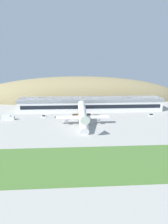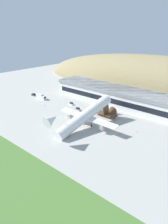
{
  "view_description": "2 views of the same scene",
  "coord_description": "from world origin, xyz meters",
  "px_view_note": "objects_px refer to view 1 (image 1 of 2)",
  "views": [
    {
      "loc": [
        -4.64,
        -100.66,
        36.28
      ],
      "look_at": [
        1.83,
        9.06,
        7.57
      ],
      "focal_mm": 28.0,
      "sensor_mm": 36.0,
      "label": 1
    },
    {
      "loc": [
        64.69,
        -66.97,
        46.16
      ],
      "look_at": [
        -0.8,
        6.86,
        7.12
      ],
      "focal_mm": 35.0,
      "sensor_mm": 36.0,
      "label": 2
    }
  ],
  "objects_px": {
    "cargo_airplane": "(83,116)",
    "fuel_truck": "(8,118)",
    "terminal_building": "(91,103)",
    "service_car_3": "(57,118)",
    "traffic_cone_1": "(24,122)",
    "service_car_0": "(44,116)",
    "traffic_cone_0": "(112,118)",
    "service_car_2": "(151,115)"
  },
  "relations": [
    {
      "from": "terminal_building",
      "to": "traffic_cone_1",
      "type": "distance_m",
      "value": 57.61
    },
    {
      "from": "traffic_cone_0",
      "to": "service_car_0",
      "type": "bearing_deg",
      "value": 172.59
    },
    {
      "from": "service_car_2",
      "to": "cargo_airplane",
      "type": "bearing_deg",
      "value": -162.75
    },
    {
      "from": "terminal_building",
      "to": "service_car_0",
      "type": "xyz_separation_m",
      "value": [
        -36.73,
        -19.03,
        -5.52
      ]
    },
    {
      "from": "traffic_cone_1",
      "to": "terminal_building",
      "type": "bearing_deg",
      "value": 33.26
    },
    {
      "from": "service_car_3",
      "to": "traffic_cone_1",
      "type": "relative_size",
      "value": 6.44
    },
    {
      "from": "service_car_3",
      "to": "traffic_cone_1",
      "type": "distance_m",
      "value": 22.69
    },
    {
      "from": "service_car_3",
      "to": "fuel_truck",
      "type": "relative_size",
      "value": 0.46
    },
    {
      "from": "service_car_3",
      "to": "fuel_truck",
      "type": "xyz_separation_m",
      "value": [
        -33.63,
        -0.86,
        0.9
      ]
    },
    {
      "from": "cargo_airplane",
      "to": "service_car_2",
      "type": "xyz_separation_m",
      "value": [
        52.76,
        16.38,
        -4.88
      ]
    },
    {
      "from": "terminal_building",
      "to": "service_car_3",
      "type": "relative_size",
      "value": 31.85
    },
    {
      "from": "service_car_0",
      "to": "traffic_cone_0",
      "type": "bearing_deg",
      "value": -7.41
    },
    {
      "from": "service_car_0",
      "to": "traffic_cone_1",
      "type": "distance_m",
      "value": 16.71
    },
    {
      "from": "fuel_truck",
      "to": "traffic_cone_1",
      "type": "xyz_separation_m",
      "value": [
        12.38,
        -7.06,
        -1.31
      ]
    },
    {
      "from": "service_car_2",
      "to": "traffic_cone_1",
      "type": "relative_size",
      "value": 6.92
    },
    {
      "from": "service_car_3",
      "to": "service_car_2",
      "type": "bearing_deg",
      "value": 2.45
    },
    {
      "from": "traffic_cone_1",
      "to": "service_car_0",
      "type": "bearing_deg",
      "value": 47.92
    },
    {
      "from": "service_car_0",
      "to": "service_car_3",
      "type": "distance_m",
      "value": 11.01
    },
    {
      "from": "traffic_cone_1",
      "to": "cargo_airplane",
      "type": "bearing_deg",
      "value": -7.9
    },
    {
      "from": "cargo_airplane",
      "to": "fuel_truck",
      "type": "height_order",
      "value": "cargo_airplane"
    },
    {
      "from": "terminal_building",
      "to": "service_car_3",
      "type": "bearing_deg",
      "value": -138.61
    },
    {
      "from": "service_car_0",
      "to": "fuel_truck",
      "type": "distance_m",
      "value": 24.19
    },
    {
      "from": "service_car_0",
      "to": "traffic_cone_0",
      "type": "xyz_separation_m",
      "value": [
        49.81,
        -6.48,
        -0.32
      ]
    },
    {
      "from": "fuel_truck",
      "to": "traffic_cone_0",
      "type": "xyz_separation_m",
      "value": [
        73.38,
        -1.14,
        -1.31
      ]
    },
    {
      "from": "cargo_airplane",
      "to": "service_car_0",
      "type": "xyz_separation_m",
      "value": [
        -27.97,
        17.83,
        -4.95
      ]
    },
    {
      "from": "terminal_building",
      "to": "service_car_2",
      "type": "distance_m",
      "value": 48.84
    },
    {
      "from": "cargo_airplane",
      "to": "service_car_3",
      "type": "height_order",
      "value": "cargo_airplane"
    },
    {
      "from": "terminal_building",
      "to": "service_car_2",
      "type": "bearing_deg",
      "value": -24.97
    },
    {
      "from": "service_car_2",
      "to": "fuel_truck",
      "type": "xyz_separation_m",
      "value": [
        -104.3,
        -3.88,
        0.92
      ]
    },
    {
      "from": "fuel_truck",
      "to": "terminal_building",
      "type": "bearing_deg",
      "value": 22.01
    },
    {
      "from": "service_car_0",
      "to": "traffic_cone_1",
      "type": "relative_size",
      "value": 6.5
    },
    {
      "from": "terminal_building",
      "to": "service_car_3",
      "type": "distance_m",
      "value": 35.97
    },
    {
      "from": "terminal_building",
      "to": "traffic_cone_1",
      "type": "relative_size",
      "value": 205.17
    },
    {
      "from": "service_car_2",
      "to": "fuel_truck",
      "type": "distance_m",
      "value": 104.38
    },
    {
      "from": "service_car_3",
      "to": "traffic_cone_0",
      "type": "height_order",
      "value": "service_car_3"
    },
    {
      "from": "terminal_building",
      "to": "traffic_cone_1",
      "type": "height_order",
      "value": "terminal_building"
    },
    {
      "from": "traffic_cone_0",
      "to": "service_car_3",
      "type": "bearing_deg",
      "value": 177.11
    },
    {
      "from": "cargo_airplane",
      "to": "fuel_truck",
      "type": "xyz_separation_m",
      "value": [
        -51.55,
        12.5,
        -3.96
      ]
    },
    {
      "from": "traffic_cone_0",
      "to": "service_car_2",
      "type": "bearing_deg",
      "value": 9.24
    },
    {
      "from": "traffic_cone_0",
      "to": "fuel_truck",
      "type": "bearing_deg",
      "value": 179.11
    },
    {
      "from": "terminal_building",
      "to": "fuel_truck",
      "type": "distance_m",
      "value": 65.2
    },
    {
      "from": "service_car_0",
      "to": "service_car_3",
      "type": "bearing_deg",
      "value": -23.97
    }
  ]
}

